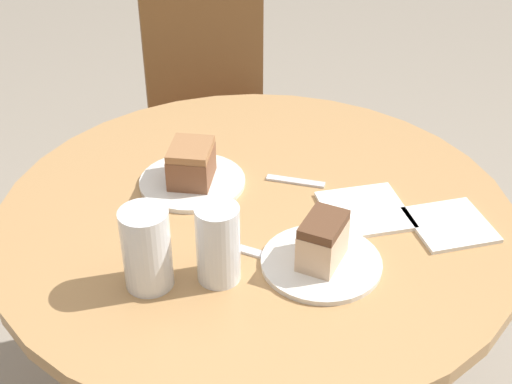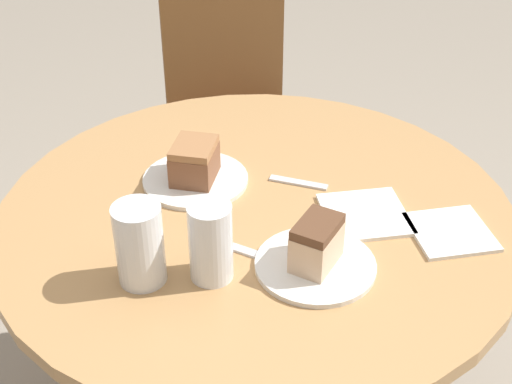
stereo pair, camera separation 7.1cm
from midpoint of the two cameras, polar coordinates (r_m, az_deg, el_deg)
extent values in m
cylinder|color=tan|center=(1.63, 1.28, -11.77)|extent=(0.11, 0.11, 0.66)
cylinder|color=tan|center=(1.40, 1.45, -1.89)|extent=(1.02, 1.02, 0.03)
cylinder|color=brown|center=(2.15, -3.70, -3.96)|extent=(0.04, 0.04, 0.41)
cylinder|color=brown|center=(2.23, 5.57, -2.44)|extent=(0.04, 0.04, 0.41)
cylinder|color=brown|center=(2.47, -5.61, 1.47)|extent=(0.04, 0.04, 0.41)
cylinder|color=brown|center=(2.54, 2.57, 2.64)|extent=(0.04, 0.04, 0.41)
cube|color=#47281E|center=(2.22, -0.32, 4.22)|extent=(0.46, 0.48, 0.03)
cube|color=brown|center=(2.29, -1.71, 12.32)|extent=(0.39, 0.07, 0.49)
cylinder|color=silver|center=(1.26, 6.40, -5.87)|extent=(0.21, 0.21, 0.01)
cylinder|color=silver|center=(1.48, -3.49, 0.98)|extent=(0.22, 0.22, 0.01)
cube|color=beige|center=(1.23, 6.51, -4.44)|extent=(0.11, 0.11, 0.07)
cube|color=brown|center=(1.21, 6.65, -2.80)|extent=(0.11, 0.11, 0.02)
cube|color=brown|center=(1.46, -3.54, 2.20)|extent=(0.11, 0.12, 0.06)
cube|color=#9E6B42|center=(1.44, -3.59, 3.56)|extent=(0.11, 0.12, 0.02)
cylinder|color=beige|center=(1.21, -1.92, -4.75)|extent=(0.07, 0.07, 0.11)
cylinder|color=white|center=(1.19, -1.94, -4.06)|extent=(0.07, 0.07, 0.14)
cylinder|color=silver|center=(1.21, -7.54, -5.00)|extent=(0.07, 0.07, 0.11)
cylinder|color=white|center=(1.20, -7.62, -4.21)|extent=(0.08, 0.08, 0.15)
cube|color=white|center=(1.40, 10.17, -1.81)|extent=(0.16, 0.16, 0.01)
cube|color=silver|center=(1.29, 0.65, -4.75)|extent=(0.15, 0.12, 0.00)
cube|color=silver|center=(1.47, 4.80, 0.73)|extent=(0.12, 0.07, 0.00)
cube|color=white|center=(1.39, 16.73, -3.11)|extent=(0.15, 0.15, 0.01)
camera|label=1|loc=(0.04, -88.51, 1.00)|focal=50.00mm
camera|label=2|loc=(0.04, 91.49, -1.00)|focal=50.00mm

